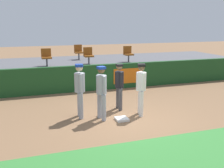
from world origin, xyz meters
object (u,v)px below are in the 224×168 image
Objects in this scene: player_fielder_home at (141,86)px; seat_front_center at (88,55)px; player_runner_visitor at (80,87)px; player_umpire at (119,83)px; first_base at (122,119)px; seat_front_right at (128,53)px; seat_back_center at (78,51)px; seat_front_left at (46,56)px; player_coach_visitor at (101,89)px.

seat_front_center is (-0.55, 5.28, 0.50)m from player_fielder_home.
player_runner_visitor reaches higher than player_umpire.
first_base is 5.79m from seat_front_center.
first_base is 0.48× the size of seat_front_center.
first_base is 1.32m from player_fielder_home.
seat_front_center reaches higher than player_fielder_home.
seat_front_right reaches higher than player_umpire.
seat_front_center is (0.15, -1.80, 0.00)m from seat_back_center.
seat_front_left is at bearing -168.32° from player_runner_visitor.
first_base is at bearing -92.61° from seat_front_center.
seat_front_left is (-2.16, 4.49, 0.55)m from player_umpire.
player_fielder_home reaches higher than player_coach_visitor.
player_umpire is at bearing -64.25° from seat_front_left.
player_coach_visitor is at bearing -76.60° from seat_front_left.
player_coach_visitor reaches higher than player_umpire.
player_fielder_home is 1.01× the size of player_coach_visitor.
first_base is at bearing 53.09° from player_coach_visitor.
seat_front_center is 2.11m from seat_front_left.
seat_front_center reaches higher than player_runner_visitor.
player_umpire is at bearing 74.17° from first_base.
seat_front_right is at bearing -0.00° from seat_front_center.
seat_back_center and seat_front_right have the same top height.
seat_front_left reaches higher than player_umpire.
player_fielder_home is at bearing -63.25° from seat_front_left.
player_umpire is at bearing -88.12° from seat_back_center.
seat_front_left is at bearing -135.84° from player_fielder_home.
seat_front_left is (-1.96, -1.80, 0.00)m from seat_back_center.
player_umpire is (1.53, 0.38, -0.07)m from player_runner_visitor.
player_coach_visitor is 2.11× the size of seat_front_left.
seat_front_right reaches higher than player_runner_visitor.
first_base is at bearing -13.32° from player_umpire.
seat_back_center is 2.96m from seat_front_right.
seat_front_left reaches higher than player_fielder_home.
first_base is 0.24× the size of player_umpire.
player_runner_visitor is at bearing -127.11° from seat_front_right.
player_runner_visitor is 0.75m from player_coach_visitor.
seat_back_center is at bearing 94.77° from seat_front_center.
seat_front_center is (0.85, 5.29, 0.50)m from player_coach_visitor.
seat_front_right is 1.00× the size of seat_front_left.
player_umpire is at bearing 108.04° from player_runner_visitor.
seat_front_center reaches higher than player_umpire.
seat_back_center is 1.00× the size of seat_front_center.
player_runner_visitor is 5.10m from seat_front_center.
player_fielder_home is 1.06× the size of player_umpire.
seat_back_center is (0.70, 7.09, 0.50)m from player_coach_visitor.
first_base is 0.48× the size of seat_front_right.
player_runner_visitor is 1.08× the size of player_umpire.
player_runner_visitor is at bearing -73.70° from player_umpire.
seat_back_center and seat_front_center have the same top height.
player_runner_visitor reaches higher than first_base.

